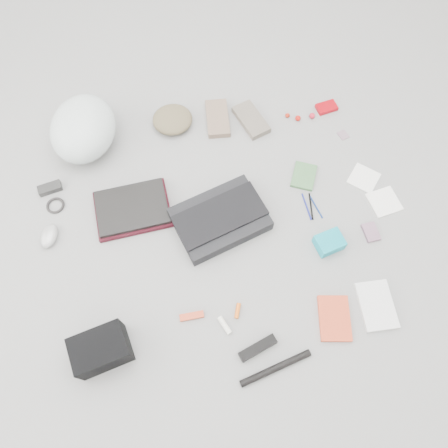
{
  "coord_description": "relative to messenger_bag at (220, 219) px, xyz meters",
  "views": [
    {
      "loc": [
        -0.12,
        -0.77,
        1.76
      ],
      "look_at": [
        0.0,
        0.0,
        0.05
      ],
      "focal_mm": 35.0,
      "sensor_mm": 36.0,
      "label": 1
    }
  ],
  "objects": [
    {
      "name": "mitten_left",
      "position": [
        0.07,
        0.55,
        -0.02
      ],
      "size": [
        0.12,
        0.22,
        0.03
      ],
      "primitive_type": "cube",
      "rotation": [
        0.0,
        0.0,
        -0.05
      ],
      "color": "#826956",
      "rests_on": "ground_plane"
    },
    {
      "name": "beanie",
      "position": [
        -0.15,
        0.56,
        0.0
      ],
      "size": [
        0.2,
        0.19,
        0.07
      ],
      "primitive_type": "ellipsoid",
      "rotation": [
        0.0,
        0.0,
        -0.0
      ],
      "color": "brown",
      "rests_on": "ground_plane"
    },
    {
      "name": "lollipop_b",
      "position": [
        0.46,
        0.5,
        -0.02
      ],
      "size": [
        0.03,
        0.03,
        0.03
      ],
      "primitive_type": "sphere",
      "rotation": [
        0.0,
        0.0,
        -0.06
      ],
      "color": "red",
      "rests_on": "ground_plane"
    },
    {
      "name": "bike_helmet",
      "position": [
        -0.56,
        0.51,
        0.08
      ],
      "size": [
        0.38,
        0.43,
        0.22
      ],
      "primitive_type": "ellipsoid",
      "rotation": [
        0.0,
        0.0,
        -0.27
      ],
      "color": "silver",
      "rests_on": "ground_plane"
    },
    {
      "name": "messenger_bag",
      "position": [
        0.0,
        0.0,
        0.0
      ],
      "size": [
        0.45,
        0.38,
        0.06
      ],
      "primitive_type": "cube",
      "rotation": [
        0.0,
        0.0,
        0.32
      ],
      "color": "black",
      "rests_on": "ground_plane"
    },
    {
      "name": "u_lock",
      "position": [
        0.07,
        -0.56,
        -0.02
      ],
      "size": [
        0.16,
        0.09,
        0.03
      ],
      "primitive_type": "cube",
      "rotation": [
        0.0,
        0.0,
        0.35
      ],
      "color": "black",
      "rests_on": "ground_plane"
    },
    {
      "name": "laptop_sleeve",
      "position": [
        -0.38,
        0.11,
        -0.02
      ],
      "size": [
        0.35,
        0.27,
        0.02
      ],
      "primitive_type": "cube",
      "rotation": [
        0.0,
        0.0,
        0.09
      ],
      "color": "#3E0D17",
      "rests_on": "ground_plane"
    },
    {
      "name": "stamp_sheet",
      "position": [
        0.66,
        0.37,
        -0.03
      ],
      "size": [
        0.06,
        0.06,
        0.0
      ],
      "primitive_type": "cube",
      "rotation": [
        0.0,
        0.0,
        0.34
      ],
      "color": "gray",
      "rests_on": "ground_plane"
    },
    {
      "name": "notepad",
      "position": [
        0.42,
        0.17,
        -0.02
      ],
      "size": [
        0.15,
        0.17,
        0.02
      ],
      "primitive_type": "cube",
      "rotation": [
        0.0,
        0.0,
        -0.41
      ],
      "color": "#406C3F",
      "rests_on": "ground_plane"
    },
    {
      "name": "bike_pump",
      "position": [
        0.12,
        -0.65,
        -0.02
      ],
      "size": [
        0.29,
        0.1,
        0.03
      ],
      "primitive_type": "cylinder",
      "rotation": [
        0.0,
        1.57,
        0.26
      ],
      "color": "black",
      "rests_on": "ground_plane"
    },
    {
      "name": "camera_bag",
      "position": [
        -0.52,
        -0.49,
        0.03
      ],
      "size": [
        0.23,
        0.19,
        0.13
      ],
      "primitive_type": "cube",
      "rotation": [
        0.0,
        0.0,
        0.24
      ],
      "color": "black",
      "rests_on": "ground_plane"
    },
    {
      "name": "lollipop_c",
      "position": [
        0.53,
        0.5,
        -0.02
      ],
      "size": [
        0.03,
        0.03,
        0.03
      ],
      "primitive_type": "sphere",
      "rotation": [
        0.0,
        0.0,
        0.12
      ],
      "color": "red",
      "rests_on": "ground_plane"
    },
    {
      "name": "mitten_right",
      "position": [
        0.23,
        0.52,
        -0.02
      ],
      "size": [
        0.17,
        0.23,
        0.03
      ],
      "primitive_type": "cube",
      "rotation": [
        0.0,
        0.0,
        0.36
      ],
      "color": "#706559",
      "rests_on": "ground_plane"
    },
    {
      "name": "toiletry_tube_white",
      "position": [
        -0.05,
        -0.46,
        -0.02
      ],
      "size": [
        0.05,
        0.08,
        0.02
      ],
      "primitive_type": "cylinder",
      "rotation": [
        1.57,
        0.0,
        0.43
      ],
      "color": "white",
      "rests_on": "ground_plane"
    },
    {
      "name": "pen_black",
      "position": [
        0.42,
        0.01,
        -0.03
      ],
      "size": [
        0.02,
        0.13,
        0.01
      ],
      "primitive_type": "cylinder",
      "rotation": [
        1.57,
        0.0,
        -0.11
      ],
      "color": "black",
      "rests_on": "ground_plane"
    },
    {
      "name": "pen_blue",
      "position": [
        0.4,
        0.02,
        -0.03
      ],
      "size": [
        0.02,
        0.14,
        0.01
      ],
      "primitive_type": "cylinder",
      "rotation": [
        1.57,
        0.0,
        0.08
      ],
      "color": "navy",
      "rests_on": "ground_plane"
    },
    {
      "name": "ground_plane",
      "position": [
        0.01,
        -0.03,
        -0.03
      ],
      "size": [
        4.0,
        4.0,
        0.0
      ],
      "primitive_type": "plane",
      "color": "gray"
    },
    {
      "name": "accordion_wallet",
      "position": [
        0.45,
        -0.18,
        -0.0
      ],
      "size": [
        0.13,
        0.12,
        0.06
      ],
      "primitive_type": "cube",
      "rotation": [
        0.0,
        0.0,
        0.25
      ],
      "color": "#0A99B2",
      "rests_on": "ground_plane"
    },
    {
      "name": "altoids_tin",
      "position": [
        0.62,
        0.54,
        -0.02
      ],
      "size": [
        0.11,
        0.08,
        0.02
      ],
      "primitive_type": "cube",
      "rotation": [
        0.0,
        0.0,
        0.2
      ],
      "color": "#A6050F",
      "rests_on": "ground_plane"
    },
    {
      "name": "mouse",
      "position": [
        -0.74,
        0.03,
        -0.01
      ],
      "size": [
        0.1,
        0.13,
        0.04
      ],
      "primitive_type": "ellipsoid",
      "rotation": [
        0.0,
        0.0,
        -0.27
      ],
      "color": "#A2A2A2",
      "rests_on": "ground_plane"
    },
    {
      "name": "pen_navy",
      "position": [
        0.44,
        0.01,
        -0.03
      ],
      "size": [
        0.04,
        0.12,
        0.01
      ],
      "primitive_type": "cylinder",
      "rotation": [
        1.57,
        0.0,
        0.25
      ],
      "color": "navy",
      "rests_on": "ground_plane"
    },
    {
      "name": "bag_flap",
      "position": [
        0.0,
        0.0,
        0.04
      ],
      "size": [
        0.43,
        0.29,
        0.01
      ],
      "primitive_type": "cube",
      "rotation": [
        0.0,
        0.0,
        0.32
      ],
      "color": "black",
      "rests_on": "messenger_bag"
    },
    {
      "name": "napkin_top",
      "position": [
        0.69,
        0.12,
        -0.03
      ],
      "size": [
        0.17,
        0.17,
        0.01
      ],
      "primitive_type": "cube",
      "rotation": [
        0.0,
        0.0,
        0.87
      ],
      "color": "white",
      "rests_on": "ground_plane"
    },
    {
      "name": "toiletry_tube_orange",
      "position": [
        0.01,
        -0.41,
        -0.02
      ],
      "size": [
        0.04,
        0.06,
        0.02
      ],
      "primitive_type": "cylinder",
      "rotation": [
        1.57,
        0.0,
        -0.33
      ],
      "color": "orange",
      "rests_on": "ground_plane"
    },
    {
      "name": "book_white",
      "position": [
        0.57,
        -0.47,
        -0.02
      ],
      "size": [
        0.14,
        0.2,
        0.02
      ],
      "primitive_type": "cube",
      "rotation": [
        0.0,
        0.0,
        -0.02
      ],
      "color": "silver",
      "rests_on": "ground_plane"
    },
    {
      "name": "laptop",
      "position": [
        -0.38,
        0.11,
        0.0
      ],
      "size": [
        0.33,
        0.25,
        0.02
      ],
      "primitive_type": "cube",
      "rotation": [
        0.0,
        0.0,
        0.09
      ],
      "color": "black",
      "rests_on": "laptop_sleeve"
    },
    {
      "name": "power_brick",
      "position": [
        -0.74,
        0.28,
        -0.02
      ],
      "size": [
        0.11,
        0.07,
        0.03
      ],
      "primitive_type": "cube",
      "rotation": [
        0.0,
        0.0,
        0.23
      ],
      "color": "black",
      "rests_on": "ground_plane"
    },
    {
      "name": "book_red",
      "position": [
        0.39,
        -0.49,
        -0.02
      ],
      "size": [
        0.15,
        0.2,
        0.02
      ],
      "primitive_type": "cube",
      "rotation": [
        0.0,
        0.0,
        -0.15
      ],
      "color": "#EC4D2A",
      "rests_on": "ground_plane"
    },
    {
      "name": "lollipop_a",
      "position": [
        0.42,
        0.52,
        -0.02
      ],
      "size": [
        0.03,
        0.03,
        0.02
      ],
      "primitive_type": "sphere",
      "rotation": [
        0.0,
        0.0,
        0.39
      ],
      "color": "#AC1F0E",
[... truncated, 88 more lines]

